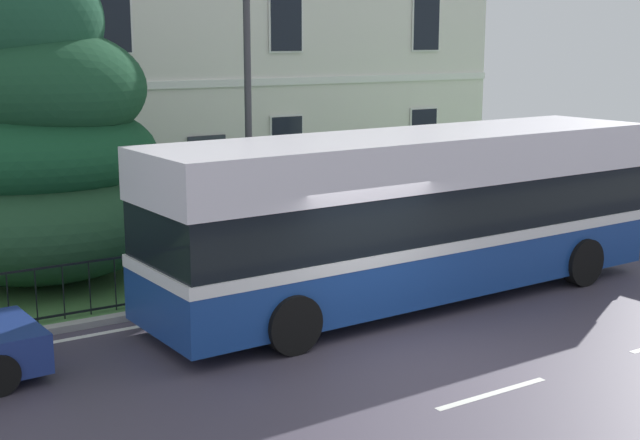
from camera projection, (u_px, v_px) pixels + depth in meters
ground_plane at (369, 337)px, 14.62m from camera, size 60.00×56.00×0.18m
iron_verge_railing at (351, 247)px, 18.22m from camera, size 16.63×0.04×0.97m
evergreen_tree at (40, 152)px, 17.38m from camera, size 5.37×5.37×6.40m
single_decker_bus at (414, 214)px, 16.35m from camera, size 10.57×2.88×3.15m
street_lamp_post at (247, 66)px, 16.95m from camera, size 0.36×0.24×7.43m
litter_bin at (473, 216)px, 21.23m from camera, size 0.53×0.53×1.04m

